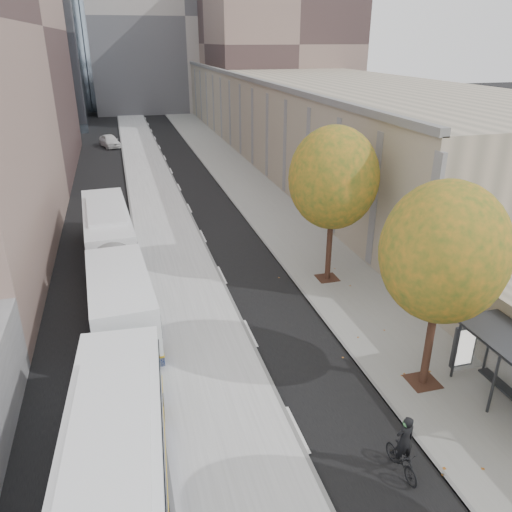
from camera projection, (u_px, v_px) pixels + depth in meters
name	position (u px, v px, depth m)	size (l,w,h in m)	color
bus_platform	(161.00, 214.00, 35.99)	(4.25, 150.00, 0.15)	#ADADAD
sidewalk	(267.00, 205.00, 37.95)	(4.75, 150.00, 0.08)	gray
building_tan	(287.00, 103.00, 64.76)	(18.00, 92.00, 8.00)	gray
building_far_block	(178.00, 18.00, 86.34)	(30.00, 18.00, 30.00)	#A49C96
tree_c	(444.00, 253.00, 16.29)	(4.20, 4.20, 7.28)	#331D13
tree_d	(333.00, 178.00, 24.16)	(4.40, 4.40, 7.60)	#331D13
bus_far	(112.00, 257.00, 25.28)	(3.42, 16.93, 2.80)	white
cyclist	(403.00, 452.00, 14.32)	(0.61, 1.61, 2.03)	black
distant_car	(110.00, 141.00, 58.35)	(1.70, 4.22, 1.44)	white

